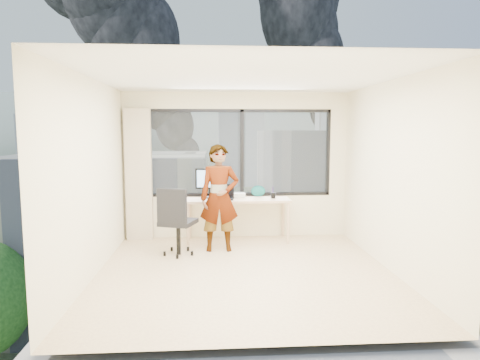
{
  "coord_description": "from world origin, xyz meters",
  "views": [
    {
      "loc": [
        -0.43,
        -5.48,
        1.91
      ],
      "look_at": [
        0.0,
        1.0,
        1.15
      ],
      "focal_mm": 31.23,
      "sensor_mm": 36.0,
      "label": 1
    }
  ],
  "objects": [
    {
      "name": "floor",
      "position": [
        0.0,
        0.0,
        0.0
      ],
      "size": [
        4.0,
        4.0,
        0.01
      ],
      "primitive_type": "cube",
      "color": "beige",
      "rests_on": "ground"
    },
    {
      "name": "ceiling",
      "position": [
        0.0,
        0.0,
        2.6
      ],
      "size": [
        4.0,
        4.0,
        0.01
      ],
      "primitive_type": "cube",
      "color": "white",
      "rests_on": "ground"
    },
    {
      "name": "wall_front",
      "position": [
        0.0,
        -2.0,
        1.3
      ],
      "size": [
        4.0,
        0.01,
        2.6
      ],
      "primitive_type": "cube",
      "color": "beige",
      "rests_on": "ground"
    },
    {
      "name": "wall_left",
      "position": [
        -2.0,
        0.0,
        1.3
      ],
      "size": [
        0.01,
        4.0,
        2.6
      ],
      "primitive_type": "cube",
      "color": "beige",
      "rests_on": "ground"
    },
    {
      "name": "wall_right",
      "position": [
        2.0,
        0.0,
        1.3
      ],
      "size": [
        0.01,
        4.0,
        2.6
      ],
      "primitive_type": "cube",
      "color": "beige",
      "rests_on": "ground"
    },
    {
      "name": "window_wall",
      "position": [
        0.05,
        2.0,
        1.52
      ],
      "size": [
        3.3,
        0.16,
        1.55
      ],
      "primitive_type": null,
      "color": "black",
      "rests_on": "ground"
    },
    {
      "name": "curtain",
      "position": [
        -1.72,
        1.88,
        1.15
      ],
      "size": [
        0.45,
        0.14,
        2.3
      ],
      "primitive_type": "cube",
      "color": "beige",
      "rests_on": "floor"
    },
    {
      "name": "desk",
      "position": [
        0.0,
        1.66,
        0.38
      ],
      "size": [
        1.8,
        0.6,
        0.75
      ],
      "primitive_type": "cube",
      "color": "tan",
      "rests_on": "floor"
    },
    {
      "name": "chair",
      "position": [
        -0.97,
        0.9,
        0.54
      ],
      "size": [
        0.71,
        0.71,
        1.09
      ],
      "primitive_type": null,
      "rotation": [
        0.0,
        0.0,
        -0.34
      ],
      "color": "black",
      "rests_on": "floor"
    },
    {
      "name": "person",
      "position": [
        -0.32,
        1.1,
        0.85
      ],
      "size": [
        0.63,
        0.42,
        1.71
      ],
      "primitive_type": "imported",
      "rotation": [
        0.0,
        0.0,
        0.03
      ],
      "color": "#2D2D33",
      "rests_on": "floor"
    },
    {
      "name": "monitor",
      "position": [
        -0.47,
        1.78,
        1.01
      ],
      "size": [
        0.53,
        0.19,
        0.52
      ],
      "primitive_type": null,
      "rotation": [
        0.0,
        0.0,
        -0.15
      ],
      "color": "black",
      "rests_on": "desk"
    },
    {
      "name": "game_console",
      "position": [
        -0.02,
        1.85,
        0.79
      ],
      "size": [
        0.32,
        0.28,
        0.07
      ],
      "primitive_type": "cube",
      "rotation": [
        0.0,
        0.0,
        0.06
      ],
      "color": "white",
      "rests_on": "desk"
    },
    {
      "name": "laptop",
      "position": [
        -0.25,
        1.59,
        0.86
      ],
      "size": [
        0.39,
        0.41,
        0.23
      ],
      "primitive_type": null,
      "rotation": [
        0.0,
        0.0,
        -0.13
      ],
      "color": "black",
      "rests_on": "desk"
    },
    {
      "name": "cellphone",
      "position": [
        -0.44,
        1.6,
        0.76
      ],
      "size": [
        0.11,
        0.07,
        0.01
      ],
      "primitive_type": "cube",
      "rotation": [
        0.0,
        0.0,
        -0.25
      ],
      "color": "black",
      "rests_on": "desk"
    },
    {
      "name": "pen_cup",
      "position": [
        0.62,
        1.65,
        0.8
      ],
      "size": [
        0.08,
        0.08,
        0.1
      ],
      "primitive_type": "cylinder",
      "rotation": [
        0.0,
        0.0,
        -0.04
      ],
      "color": "black",
      "rests_on": "desk"
    },
    {
      "name": "handbag",
      "position": [
        0.38,
        1.87,
        0.85
      ],
      "size": [
        0.28,
        0.18,
        0.2
      ],
      "primitive_type": "ellipsoid",
      "rotation": [
        0.0,
        0.0,
        -0.22
      ],
      "color": "#0D504E",
      "rests_on": "desk"
    },
    {
      "name": "exterior_ground",
      "position": [
        0.0,
        120.0,
        -14.0
      ],
      "size": [
        400.0,
        400.0,
        0.04
      ],
      "primitive_type": "cube",
      "color": "#515B3D",
      "rests_on": "ground"
    },
    {
      "name": "near_bldg_a",
      "position": [
        -9.0,
        30.0,
        -7.0
      ],
      "size": [
        16.0,
        12.0,
        14.0
      ],
      "primitive_type": "cube",
      "color": "beige",
      "rests_on": "exterior_ground"
    },
    {
      "name": "near_bldg_b",
      "position": [
        12.0,
        38.0,
        -6.0
      ],
      "size": [
        14.0,
        13.0,
        16.0
      ],
      "primitive_type": "cube",
      "color": "white",
      "rests_on": "exterior_ground"
    },
    {
      "name": "far_tower_a",
      "position": [
        -35.0,
        95.0,
        0.0
      ],
      "size": [
        14.0,
        14.0,
        28.0
      ],
      "primitive_type": "cube",
      "color": "silver",
      "rests_on": "exterior_ground"
    },
    {
      "name": "far_tower_b",
      "position": [
        8.0,
        120.0,
        1.0
      ],
      "size": [
        13.0,
        13.0,
        30.0
      ],
      "primitive_type": "cube",
      "color": "silver",
      "rests_on": "exterior_ground"
    },
    {
      "name": "far_tower_c",
      "position": [
        45.0,
        140.0,
        -1.0
      ],
      "size": [
        15.0,
        15.0,
        26.0
      ],
      "primitive_type": "cube",
      "color": "silver",
      "rests_on": "exterior_ground"
    },
    {
      "name": "far_tower_d",
      "position": [
        -60.0,
        150.0,
        -3.0
      ],
      "size": [
        16.0,
        14.0,
        22.0
      ],
      "primitive_type": "cube",
      "color": "silver",
      "rests_on": "exterior_ground"
    },
    {
      "name": "hill_a",
      "position": [
        -120.0,
        320.0,
        -14.0
      ],
      "size": [
        288.0,
        216.0,
        90.0
      ],
      "primitive_type": "ellipsoid",
      "color": "slate",
      "rests_on": "exterior_ground"
    },
    {
      "name": "hill_b",
      "position": [
        100.0,
        320.0,
        -14.0
      ],
      "size": [
        300.0,
        220.0,
        96.0
      ],
      "primitive_type": "ellipsoid",
      "color": "slate",
      "rests_on": "exterior_ground"
    },
    {
      "name": "tree_b",
      "position": [
        4.0,
        18.0,
        -9.5
      ],
      "size": [
        7.6,
        7.6,
        9.0
      ],
      "primitive_type": null,
      "color": "#1E4517",
      "rests_on": "exterior_ground"
    },
    {
      "name": "tree_c",
      "position": [
        22.0,
        40.0,
        -9.0
      ],
      "size": [
        8.4,
        8.4,
        10.0
      ],
      "primitive_type": null,
      "color": "#1E4517",
      "rests_on": "exterior_ground"
    },
    {
      "name": "smoke_plume_a",
      "position": [
        -10.0,
        150.0,
        39.0
      ],
      "size": [
        40.0,
        24.0,
        90.0
      ],
      "primitive_type": null,
      "color": "black",
      "rests_on": "exterior_ground"
    },
    {
      "name": "smoke_plume_b",
      "position": [
        55.0,
        170.0,
        27.0
      ],
      "size": [
        30.0,
        18.0,
        70.0
      ],
      "primitive_type": null,
      "color": "black",
      "rests_on": "exterior_ground"
    }
  ]
}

